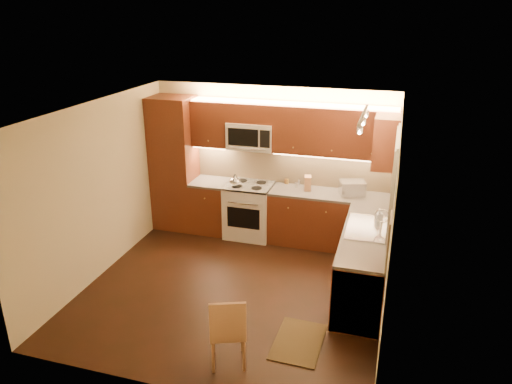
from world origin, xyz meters
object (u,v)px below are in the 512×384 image
(toaster_oven, at_px, (352,188))
(soap_bottle, at_px, (379,215))
(dining_chair, at_px, (228,328))
(knife_block, at_px, (308,183))
(microwave, at_px, (251,135))
(stove, at_px, (249,210))
(sink, at_px, (367,223))
(kettle, at_px, (235,180))

(toaster_oven, distance_m, soap_bottle, 1.05)
(soap_bottle, relative_size, dining_chair, 0.23)
(knife_block, relative_size, soap_bottle, 1.16)
(toaster_oven, bearing_deg, microwave, 158.80)
(stove, relative_size, microwave, 1.21)
(sink, relative_size, dining_chair, 0.99)
(stove, distance_m, kettle, 0.62)
(microwave, bearing_deg, stove, -90.00)
(kettle, relative_size, dining_chair, 0.24)
(toaster_oven, bearing_deg, kettle, 167.82)
(kettle, height_order, knife_block, knife_block)
(stove, height_order, sink, sink)
(kettle, bearing_deg, stove, 37.39)
(kettle, relative_size, knife_block, 0.90)
(microwave, xyz_separation_m, knife_block, (0.96, -0.05, -0.70))
(microwave, xyz_separation_m, sink, (2.00, -1.26, -0.74))
(microwave, relative_size, knife_block, 3.28)
(knife_block, height_order, dining_chair, knife_block)
(stove, xyz_separation_m, knife_block, (0.96, 0.08, 0.56))
(dining_chair, bearing_deg, toaster_oven, 52.15)
(sink, relative_size, toaster_oven, 2.27)
(sink, relative_size, kettle, 4.12)
(dining_chair, bearing_deg, soap_bottle, 36.42)
(soap_bottle, bearing_deg, dining_chair, -145.55)
(microwave, height_order, kettle, microwave)
(knife_block, relative_size, dining_chair, 0.27)
(stove, bearing_deg, toaster_oven, 2.11)
(toaster_oven, bearing_deg, knife_block, 159.47)
(knife_block, bearing_deg, kettle, 179.99)
(sink, relative_size, knife_block, 3.71)
(microwave, height_order, toaster_oven, microwave)
(stove, distance_m, knife_block, 1.11)
(sink, xyz_separation_m, toaster_oven, (-0.33, 1.19, 0.04))
(knife_block, bearing_deg, dining_chair, -105.86)
(stove, xyz_separation_m, soap_bottle, (2.14, -0.88, 0.54))
(kettle, bearing_deg, toaster_oven, 6.52)
(knife_block, bearing_deg, sink, -60.90)
(sink, height_order, knife_block, knife_block)
(sink, xyz_separation_m, dining_chair, (-1.28, -1.99, -0.54))
(stove, relative_size, soap_bottle, 4.62)
(sink, distance_m, knife_block, 1.59)
(microwave, bearing_deg, kettle, -124.71)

